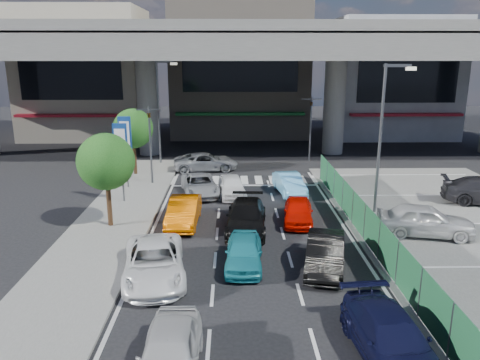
{
  "coord_description": "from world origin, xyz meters",
  "views": [
    {
      "loc": [
        -0.88,
        -18.31,
        8.48
      ],
      "look_at": [
        -0.44,
        5.55,
        2.02
      ],
      "focal_mm": 35.0,
      "sensor_mm": 36.0,
      "label": 1
    }
  ],
  "objects_px": {
    "sedan_black_mid": "(246,217)",
    "street_lamp_left": "(160,104)",
    "minivan_navy_back": "(391,339)",
    "traffic_cone": "(359,217)",
    "hatch_black_mid_right": "(325,253)",
    "kei_truck_front_right": "(289,184)",
    "traffic_light_right": "(311,113)",
    "taxi_orange_left": "(184,211)",
    "taxi_orange_right": "(298,211)",
    "sedan_white_mid_left": "(154,262)",
    "crossing_wagon_silver": "(206,162)",
    "signboard_far": "(125,142)",
    "van_white_back_left": "(170,353)",
    "sedan_white_front_mid": "(232,186)",
    "taxi_teal_mid": "(244,252)",
    "tree_near": "(106,162)",
    "traffic_light_left": "(150,126)",
    "signboard_near": "(121,152)",
    "tree_far": "(133,129)",
    "wagon_silver_front_left": "(200,185)",
    "parked_sedan_white": "(425,220)"
  },
  "relations": [
    {
      "from": "traffic_light_right",
      "to": "wagon_silver_front_left",
      "type": "relative_size",
      "value": 1.18
    },
    {
      "from": "street_lamp_left",
      "to": "minivan_navy_back",
      "type": "distance_m",
      "value": 27.01
    },
    {
      "from": "traffic_light_right",
      "to": "hatch_black_mid_right",
      "type": "relative_size",
      "value": 1.24
    },
    {
      "from": "signboard_far",
      "to": "sedan_black_mid",
      "type": "bearing_deg",
      "value": -45.39
    },
    {
      "from": "minivan_navy_back",
      "to": "traffic_cone",
      "type": "distance_m",
      "value": 10.94
    },
    {
      "from": "parked_sedan_white",
      "to": "tree_near",
      "type": "bearing_deg",
      "value": 96.52
    },
    {
      "from": "signboard_near",
      "to": "tree_far",
      "type": "bearing_deg",
      "value": 95.27
    },
    {
      "from": "taxi_orange_right",
      "to": "traffic_cone",
      "type": "height_order",
      "value": "taxi_orange_right"
    },
    {
      "from": "van_white_back_left",
      "to": "tree_near",
      "type": "bearing_deg",
      "value": 111.6
    },
    {
      "from": "taxi_orange_right",
      "to": "sedan_white_mid_left",
      "type": "bearing_deg",
      "value": -129.08
    },
    {
      "from": "street_lamp_left",
      "to": "taxi_orange_right",
      "type": "xyz_separation_m",
      "value": [
        8.88,
        -13.48,
        -4.15
      ]
    },
    {
      "from": "signboard_near",
      "to": "sedan_black_mid",
      "type": "bearing_deg",
      "value": -32.81
    },
    {
      "from": "taxi_teal_mid",
      "to": "taxi_orange_left",
      "type": "xyz_separation_m",
      "value": [
        -2.94,
        4.96,
        0.06
      ]
    },
    {
      "from": "van_white_back_left",
      "to": "taxi_orange_left",
      "type": "distance_m",
      "value": 11.76
    },
    {
      "from": "traffic_light_left",
      "to": "sedan_white_mid_left",
      "type": "distance_m",
      "value": 14.2
    },
    {
      "from": "tree_near",
      "to": "parked_sedan_white",
      "type": "bearing_deg",
      "value": -5.61
    },
    {
      "from": "hatch_black_mid_right",
      "to": "sedan_black_mid",
      "type": "xyz_separation_m",
      "value": [
        -3.05,
        4.38,
        0.0
      ]
    },
    {
      "from": "minivan_navy_back",
      "to": "hatch_black_mid_right",
      "type": "distance_m",
      "value": 5.91
    },
    {
      "from": "taxi_teal_mid",
      "to": "taxi_orange_left",
      "type": "relative_size",
      "value": 0.89
    },
    {
      "from": "taxi_orange_left",
      "to": "wagon_silver_front_left",
      "type": "distance_m",
      "value": 5.31
    },
    {
      "from": "crossing_wagon_silver",
      "to": "hatch_black_mid_right",
      "type": "bearing_deg",
      "value": -169.64
    },
    {
      "from": "tree_far",
      "to": "taxi_orange_right",
      "type": "bearing_deg",
      "value": -43.92
    },
    {
      "from": "signboard_far",
      "to": "traffic_cone",
      "type": "relative_size",
      "value": 6.09
    },
    {
      "from": "tree_far",
      "to": "taxi_teal_mid",
      "type": "bearing_deg",
      "value": -63.84
    },
    {
      "from": "taxi_orange_right",
      "to": "kei_truck_front_right",
      "type": "height_order",
      "value": "kei_truck_front_right"
    },
    {
      "from": "sedan_black_mid",
      "to": "wagon_silver_front_left",
      "type": "height_order",
      "value": "sedan_black_mid"
    },
    {
      "from": "taxi_orange_right",
      "to": "sedan_white_front_mid",
      "type": "distance_m",
      "value": 5.83
    },
    {
      "from": "sedan_black_mid",
      "to": "traffic_light_right",
      "type": "bearing_deg",
      "value": 73.68
    },
    {
      "from": "street_lamp_left",
      "to": "van_white_back_left",
      "type": "bearing_deg",
      "value": -81.56
    },
    {
      "from": "taxi_orange_right",
      "to": "wagon_silver_front_left",
      "type": "height_order",
      "value": "taxi_orange_right"
    },
    {
      "from": "signboard_near",
      "to": "sedan_white_front_mid",
      "type": "xyz_separation_m",
      "value": [
        6.34,
        1.26,
        -2.42
      ]
    },
    {
      "from": "wagon_silver_front_left",
      "to": "kei_truck_front_right",
      "type": "relative_size",
      "value": 1.14
    },
    {
      "from": "traffic_light_left",
      "to": "traffic_light_right",
      "type": "xyz_separation_m",
      "value": [
        11.7,
        7.0,
        0.0
      ]
    },
    {
      "from": "hatch_black_mid_right",
      "to": "street_lamp_left",
      "type": "bearing_deg",
      "value": 128.63
    },
    {
      "from": "traffic_light_right",
      "to": "taxi_orange_left",
      "type": "distance_m",
      "value": 17.39
    },
    {
      "from": "traffic_light_right",
      "to": "tree_near",
      "type": "relative_size",
      "value": 1.08
    },
    {
      "from": "hatch_black_mid_right",
      "to": "kei_truck_front_right",
      "type": "xyz_separation_m",
      "value": [
        -0.16,
        10.67,
        -0.06
      ]
    },
    {
      "from": "street_lamp_left",
      "to": "taxi_orange_right",
      "type": "height_order",
      "value": "street_lamp_left"
    },
    {
      "from": "sedan_black_mid",
      "to": "street_lamp_left",
      "type": "bearing_deg",
      "value": 116.67
    },
    {
      "from": "traffic_light_right",
      "to": "taxi_orange_left",
      "type": "xyz_separation_m",
      "value": [
        -8.83,
        -14.62,
        -3.25
      ]
    },
    {
      "from": "street_lamp_left",
      "to": "sedan_black_mid",
      "type": "relative_size",
      "value": 1.68
    },
    {
      "from": "taxi_orange_right",
      "to": "minivan_navy_back",
      "type": "bearing_deg",
      "value": -77.36
    },
    {
      "from": "taxi_orange_left",
      "to": "traffic_light_left",
      "type": "bearing_deg",
      "value": 112.44
    },
    {
      "from": "signboard_far",
      "to": "van_white_back_left",
      "type": "xyz_separation_m",
      "value": [
        5.04,
        -18.35,
        -2.37
      ]
    },
    {
      "from": "taxi_orange_left",
      "to": "hatch_black_mid_right",
      "type": "bearing_deg",
      "value": -38.58
    },
    {
      "from": "minivan_navy_back",
      "to": "sedan_white_mid_left",
      "type": "relative_size",
      "value": 0.93
    },
    {
      "from": "tree_near",
      "to": "tree_far",
      "type": "distance_m",
      "value": 10.53
    },
    {
      "from": "signboard_near",
      "to": "taxi_teal_mid",
      "type": "height_order",
      "value": "signboard_near"
    },
    {
      "from": "minivan_navy_back",
      "to": "sedan_white_mid_left",
      "type": "height_order",
      "value": "sedan_white_mid_left"
    },
    {
      "from": "traffic_light_right",
      "to": "sedan_white_front_mid",
      "type": "distance_m",
      "value": 12.1
    }
  ]
}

